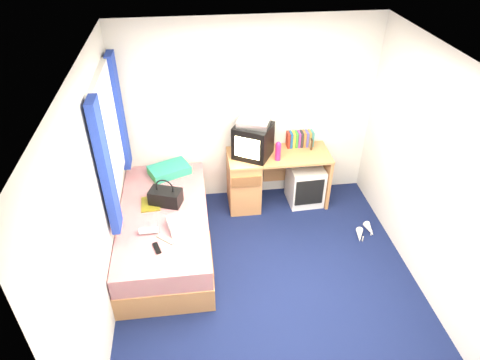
{
  "coord_description": "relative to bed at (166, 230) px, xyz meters",
  "views": [
    {
      "loc": [
        -0.7,
        -3.11,
        3.57
      ],
      "look_at": [
        -0.23,
        0.7,
        0.9
      ],
      "focal_mm": 32.0,
      "sensor_mm": 36.0,
      "label": 1
    }
  ],
  "objects": [
    {
      "name": "ground",
      "position": [
        1.1,
        -0.7,
        -0.27
      ],
      "size": [
        3.4,
        3.4,
        0.0
      ],
      "primitive_type": "plane",
      "color": "#0C1438",
      "rests_on": "ground"
    },
    {
      "name": "room_shell",
      "position": [
        1.1,
        -0.7,
        1.18
      ],
      "size": [
        3.4,
        3.4,
        3.4
      ],
      "color": "white",
      "rests_on": "ground"
    },
    {
      "name": "bed",
      "position": [
        0.0,
        0.0,
        0.0
      ],
      "size": [
        1.01,
        2.0,
        0.54
      ],
      "color": "tan",
      "rests_on": "ground"
    },
    {
      "name": "pillow",
      "position": [
        0.06,
        0.77,
        0.33
      ],
      "size": [
        0.57,
        0.48,
        0.11
      ],
      "primitive_type": "cube",
      "rotation": [
        0.0,
        0.0,
        0.41
      ],
      "color": "#18729F",
      "rests_on": "bed"
    },
    {
      "name": "desk",
      "position": [
        1.18,
        0.74,
        0.14
      ],
      "size": [
        1.3,
        0.55,
        0.75
      ],
      "color": "tan",
      "rests_on": "ground"
    },
    {
      "name": "storage_cube",
      "position": [
        1.83,
        0.7,
        0.0
      ],
      "size": [
        0.45,
        0.45,
        0.54
      ],
      "primitive_type": "cube",
      "rotation": [
        0.0,
        0.0,
        0.05
      ],
      "color": "silver",
      "rests_on": "ground"
    },
    {
      "name": "crt_tv",
      "position": [
        1.12,
        0.74,
        0.69
      ],
      "size": [
        0.56,
        0.55,
        0.42
      ],
      "rotation": [
        0.0,
        0.0,
        -0.52
      ],
      "color": "black",
      "rests_on": "desk"
    },
    {
      "name": "vcr",
      "position": [
        1.13,
        0.74,
        0.94
      ],
      "size": [
        0.44,
        0.38,
        0.07
      ],
      "primitive_type": "cube",
      "rotation": [
        0.0,
        0.0,
        -0.38
      ],
      "color": "#BCBCBF",
      "rests_on": "crt_tv"
    },
    {
      "name": "book_row",
      "position": [
        1.77,
        0.9,
        0.58
      ],
      "size": [
        0.34,
        0.13,
        0.2
      ],
      "color": "maroon",
      "rests_on": "desk"
    },
    {
      "name": "picture_frame",
      "position": [
        1.9,
        0.83,
        0.55
      ],
      "size": [
        0.03,
        0.12,
        0.14
      ],
      "primitive_type": "cube",
      "rotation": [
        0.0,
        0.0,
        -0.09
      ],
      "color": "#302010",
      "rests_on": "desk"
    },
    {
      "name": "pink_water_bottle",
      "position": [
        1.42,
        0.6,
        0.59
      ],
      "size": [
        0.08,
        0.08,
        0.22
      ],
      "primitive_type": "cylinder",
      "rotation": [
        0.0,
        0.0,
        -0.15
      ],
      "color": "#E62062",
      "rests_on": "desk"
    },
    {
      "name": "aerosol_can",
      "position": [
        1.3,
        0.72,
        0.57
      ],
      "size": [
        0.06,
        0.06,
        0.18
      ],
      "primitive_type": "cylinder",
      "rotation": [
        0.0,
        0.0,
        -0.26
      ],
      "color": "silver",
      "rests_on": "desk"
    },
    {
      "name": "handbag",
      "position": [
        0.03,
        0.15,
        0.37
      ],
      "size": [
        0.41,
        0.31,
        0.33
      ],
      "rotation": [
        0.0,
        0.0,
        -0.35
      ],
      "color": "black",
      "rests_on": "bed"
    },
    {
      "name": "towel",
      "position": [
        0.22,
        -0.28,
        0.32
      ],
      "size": [
        0.36,
        0.32,
        0.1
      ],
      "primitive_type": "cube",
      "rotation": [
        0.0,
        0.0,
        0.25
      ],
      "color": "silver",
      "rests_on": "bed"
    },
    {
      "name": "magazine",
      "position": [
        -0.15,
        0.15,
        0.28
      ],
      "size": [
        0.23,
        0.29,
        0.01
      ],
      "primitive_type": "cube",
      "rotation": [
        0.0,
        0.0,
        0.06
      ],
      "color": "gold",
      "rests_on": "bed"
    },
    {
      "name": "water_bottle",
      "position": [
        -0.14,
        -0.34,
        0.31
      ],
      "size": [
        0.2,
        0.07,
        0.07
      ],
      "primitive_type": "cylinder",
      "rotation": [
        0.0,
        1.57,
        0.01
      ],
      "color": "silver",
      "rests_on": "bed"
    },
    {
      "name": "colour_swatch_fan",
      "position": [
        0.04,
        -0.46,
        0.28
      ],
      "size": [
        0.2,
        0.19,
        0.01
      ],
      "primitive_type": "cube",
      "rotation": [
        0.0,
        0.0,
        -0.73
      ],
      "color": "gold",
      "rests_on": "bed"
    },
    {
      "name": "remote_control",
      "position": [
        -0.05,
        -0.59,
        0.28
      ],
      "size": [
        0.1,
        0.17,
        0.02
      ],
      "primitive_type": "cube",
      "rotation": [
        0.0,
        0.0,
        0.32
      ],
      "color": "black",
      "rests_on": "bed"
    },
    {
      "name": "window_assembly",
      "position": [
        -0.45,
        0.2,
        1.15
      ],
      "size": [
        0.11,
        1.42,
        1.4
      ],
      "color": "silver",
      "rests_on": "room_shell"
    },
    {
      "name": "white_heels",
      "position": [
        2.41,
        -0.08,
        -0.23
      ],
      "size": [
        0.29,
        0.32,
        0.09
      ],
      "color": "white",
      "rests_on": "ground"
    }
  ]
}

